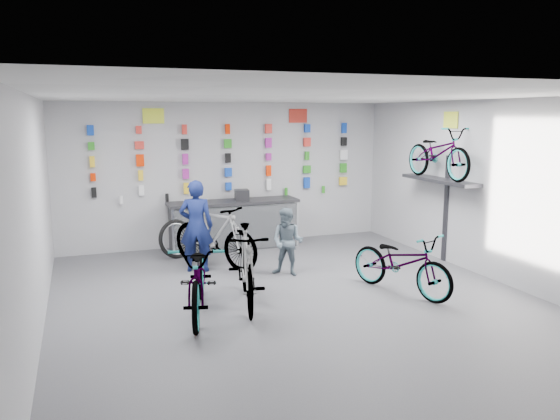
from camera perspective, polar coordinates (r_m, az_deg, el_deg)
name	(u,v)px	position (r m, az deg, el deg)	size (l,w,h in m)	color
floor	(298,302)	(8.23, 1.91, -9.54)	(8.00, 8.00, 0.00)	#4B4B4F
ceiling	(299,96)	(7.77, 2.04, 11.82)	(8.00, 8.00, 0.00)	white
wall_back	(227,174)	(11.63, -5.51, 3.75)	(7.00, 7.00, 0.00)	#BCBCBF
wall_front	(497,280)	(4.51, 21.72, -6.79)	(7.00, 7.00, 0.00)	#BCBCBF
wall_left	(34,218)	(7.31, -24.34, -0.75)	(8.00, 8.00, 0.00)	#BCBCBF
wall_right	(494,191)	(9.73, 21.44, 1.90)	(8.00, 8.00, 0.00)	#BCBCBF
counter	(234,225)	(11.35, -4.83, -1.58)	(2.70, 0.66, 1.00)	black
merch_wall	(237,160)	(11.58, -4.53, 5.19)	(5.55, 0.08, 1.56)	black
wall_bracket	(440,185)	(10.55, 16.42, 2.56)	(0.39, 1.90, 2.00)	#333338
sign_left	(153,116)	(11.26, -13.10, 9.56)	(0.42, 0.02, 0.30)	#E0F236
sign_right	(298,116)	(12.05, 1.90, 9.81)	(0.42, 0.02, 0.30)	red
sign_side	(451,120)	(10.56, 17.40, 8.98)	(0.02, 0.40, 0.30)	#E0F236
bike_left	(199,278)	(7.63, -8.44, -7.02)	(0.71, 2.02, 1.06)	gray
bike_center	(247,267)	(7.92, -3.48, -5.95)	(0.54, 1.92, 1.16)	gray
bike_right	(401,262)	(8.69, 12.58, -5.37)	(0.65, 1.86, 0.97)	gray
bike_service	(215,235)	(9.97, -6.85, -2.61)	(0.56, 1.97, 1.18)	gray
bike_wall	(438,153)	(10.44, 16.23, 5.75)	(0.63, 1.80, 0.95)	gray
clerk	(196,226)	(9.70, -8.75, -1.66)	(0.59, 0.39, 1.63)	#10194B
customer	(288,242)	(9.38, 0.80, -3.35)	(0.57, 0.45, 1.18)	slate
spare_wheel	(177,239)	(10.75, -10.73, -2.98)	(0.79, 0.43, 0.76)	black
register	(242,195)	(11.30, -4.01, 1.59)	(0.28, 0.30, 0.22)	black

